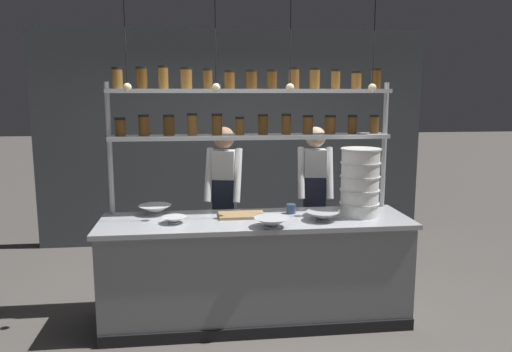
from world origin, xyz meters
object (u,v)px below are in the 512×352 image
Objects in this scene: chef_center at (314,195)px; prep_bowl_near_right at (174,220)px; container_stack at (360,182)px; cutting_board at (242,215)px; prep_bowl_center_front at (155,210)px; prep_bowl_near_left at (272,223)px; prep_bowl_center_back at (323,216)px; chef_left at (224,198)px; serving_cup_front at (291,209)px; spice_shelf_unit at (250,116)px.

chef_center reaches higher than prep_bowl_near_right.
cutting_board is (-1.03, 0.09, -0.29)m from container_stack.
container_stack reaches higher than cutting_board.
prep_bowl_center_front is at bearing 118.22° from prep_bowl_near_right.
chef_center is at bearing 60.67° from prep_bowl_near_left.
prep_bowl_center_front reaches higher than cutting_board.
chef_center is 1.65m from prep_bowl_near_right.
prep_bowl_near_right reaches higher than cutting_board.
prep_bowl_near_left is at bearing -15.92° from prep_bowl_near_right.
prep_bowl_center_back is (0.46, 0.16, -0.00)m from prep_bowl_near_left.
prep_bowl_center_front reaches higher than prep_bowl_center_back.
chef_left is at bearing 99.89° from cutting_board.
chef_center reaches higher than serving_cup_front.
prep_bowl_near_left is 0.50m from serving_cup_front.
chef_left is 8.00× the size of prep_bowl_near_right.
prep_bowl_center_front is at bearing -176.23° from spice_shelf_unit.
prep_bowl_near_left is 3.40× the size of serving_cup_front.
serving_cup_front is (-0.58, 0.15, -0.26)m from container_stack.
container_stack reaches higher than prep_bowl_center_back.
chef_center is at bearing 18.64° from prep_bowl_center_front.
cutting_board is 0.78m from prep_bowl_center_front.
chef_left is at bearing 117.30° from spice_shelf_unit.
chef_center is at bearing 31.94° from prep_bowl_near_right.
container_stack is at bearing -5.23° from cutting_board.
prep_bowl_center_back is at bearing -52.33° from serving_cup_front.
chef_left is at bearing -167.37° from chef_center.
spice_shelf_unit is 1.21m from chef_center.
prep_bowl_center_front is at bearing 166.84° from cutting_board.
cutting_board is at bearing -130.79° from chef_center.
chef_left is 4.15× the size of cutting_board.
prep_bowl_center_back is (0.78, -0.87, 0.00)m from chef_left.
prep_bowl_center_back is 1.25m from prep_bowl_near_right.
prep_bowl_center_back is at bearing -2.98° from prep_bowl_near_right.
prep_bowl_center_front is (-1.79, 0.27, -0.26)m from container_stack.
serving_cup_front is (0.35, -0.18, -0.82)m from spice_shelf_unit.
spice_shelf_unit is at bearing -48.80° from chef_left.
serving_cup_front is at bearing 127.67° from prep_bowl_center_back.
container_stack is (0.93, -0.33, -0.57)m from spice_shelf_unit.
chef_center is 19.34× the size of serving_cup_front.
container_stack reaches higher than prep_bowl_near_right.
prep_bowl_center_front is 1.22m from serving_cup_front.
container_stack is (1.14, -0.74, 0.26)m from chef_left.
prep_bowl_center_back is (0.57, -0.46, -0.83)m from spice_shelf_unit.
chef_left is 2.78× the size of container_stack.
chef_center is at bearing 40.78° from cutting_board.
spice_shelf_unit is 29.86× the size of serving_cup_front.
cutting_board is (-0.10, -0.23, -0.85)m from spice_shelf_unit.
prep_bowl_center_back is (0.67, -0.23, 0.03)m from cutting_board.
serving_cup_front is at bearing -111.24° from chef_center.
prep_bowl_near_left is at bearing -80.00° from spice_shelf_unit.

